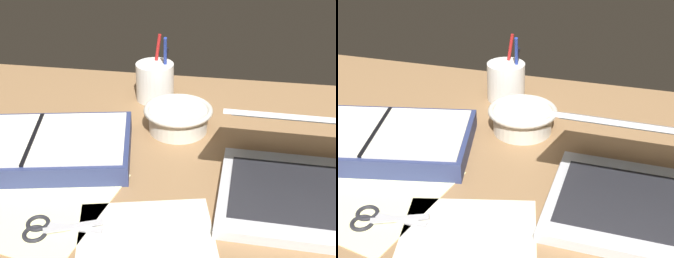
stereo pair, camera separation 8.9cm
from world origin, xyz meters
TOP-DOWN VIEW (x-y plane):
  - desk_top at (0.00, 0.00)cm, footprint 140.00×100.00cm
  - laptop at (24.38, 0.91)cm, footprint 31.32×30.85cm
  - bowl at (-1.49, 19.93)cm, footprint 14.94×14.94cm
  - pen_cup at (-9.36, 34.64)cm, footprint 9.22×9.22cm
  - planner at (-27.94, 4.63)cm, footprint 41.36×29.13cm
  - scissors at (-17.65, -15.52)cm, footprint 12.72×6.69cm
  - paper_sheet_beside_planner at (-20.20, -9.21)cm, footprint 24.94×28.86cm

SIDE VIEW (x-z plane):
  - desk_top at x=0.00cm, z-range 0.00..2.00cm
  - paper_sheet_beside_planner at x=-20.20cm, z-range 2.00..2.16cm
  - scissors at x=-17.65cm, z-range 1.94..2.74cm
  - planner at x=-27.94cm, z-range 1.91..6.40cm
  - bowl at x=-1.49cm, z-range 2.32..7.80cm
  - pen_cup at x=-9.36cm, z-range -1.56..15.01cm
  - laptop at x=24.38cm, z-range -2.25..16.49cm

